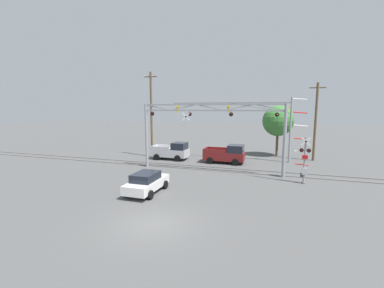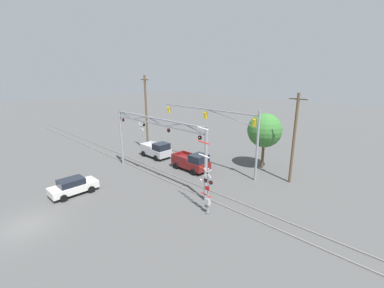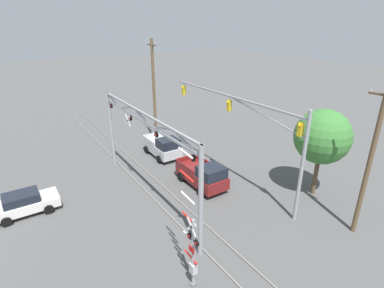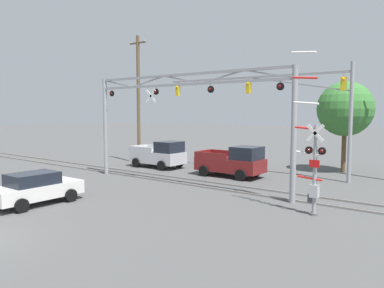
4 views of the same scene
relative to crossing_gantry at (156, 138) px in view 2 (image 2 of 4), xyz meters
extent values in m
plane|color=#4C4C4C|center=(0.01, -12.33, -4.52)|extent=(200.00, 200.00, 0.00)
cube|color=gray|center=(0.01, 0.28, -4.47)|extent=(80.00, 0.08, 0.10)
cube|color=gray|center=(0.01, 1.72, -4.47)|extent=(80.00, 0.08, 0.10)
cylinder|color=gray|center=(-6.90, 0.00, -1.19)|extent=(0.28, 0.28, 6.67)
cylinder|color=gray|center=(6.92, 0.00, -1.19)|extent=(0.28, 0.28, 6.67)
cube|color=gray|center=(0.01, 0.00, 1.51)|extent=(14.11, 0.14, 0.14)
cube|color=gray|center=(0.01, 0.00, 2.08)|extent=(14.11, 0.14, 0.14)
cube|color=gray|center=(-5.52, 0.00, 1.79)|extent=(2.78, 0.08, 0.64)
cube|color=gray|center=(-2.75, 0.00, 1.79)|extent=(2.78, 0.08, 0.64)
cube|color=gray|center=(0.01, 0.00, 1.79)|extent=(2.78, 0.08, 0.64)
cube|color=gray|center=(2.78, 0.00, 1.79)|extent=(2.78, 0.08, 0.64)
cube|color=gray|center=(5.54, 0.00, 1.79)|extent=(2.78, 0.08, 0.64)
cylinder|color=black|center=(-6.16, 0.00, 1.15)|extent=(0.38, 0.10, 0.38)
sphere|color=#590C0C|center=(-6.16, -0.07, 1.15)|extent=(0.18, 0.18, 0.18)
cylinder|color=gray|center=(-6.16, 0.00, 1.39)|extent=(0.04, 0.04, 0.10)
cylinder|color=black|center=(-2.04, 0.00, 1.15)|extent=(0.38, 0.10, 0.38)
sphere|color=#590C0C|center=(-2.04, -0.07, 1.15)|extent=(0.18, 0.18, 0.18)
cylinder|color=gray|center=(-2.04, 0.00, 1.39)|extent=(0.04, 0.04, 0.10)
cylinder|color=black|center=(2.07, 0.00, 1.15)|extent=(0.38, 0.10, 0.38)
sphere|color=#590C0C|center=(2.07, -0.07, 1.15)|extent=(0.18, 0.18, 0.18)
cylinder|color=gray|center=(2.07, 0.00, 1.39)|extent=(0.04, 0.04, 0.10)
cylinder|color=black|center=(6.18, 0.00, 1.15)|extent=(0.38, 0.10, 0.38)
sphere|color=#590C0C|center=(6.18, -0.07, 1.15)|extent=(0.18, 0.18, 0.18)
cylinder|color=gray|center=(6.18, 0.00, 1.39)|extent=(0.04, 0.04, 0.10)
cube|color=white|center=(-2.41, -0.10, 0.89)|extent=(0.88, 0.03, 0.88)
cube|color=white|center=(-2.41, -0.10, 0.89)|extent=(0.88, 0.03, 0.88)
cylinder|color=black|center=(-2.41, -0.12, 0.89)|extent=(0.04, 0.04, 0.02)
cylinder|color=gray|center=(8.52, -1.53, -2.57)|extent=(0.16, 0.16, 3.90)
cylinder|color=#59595B|center=(8.52, -1.53, -4.47)|extent=(0.35, 0.35, 0.10)
cube|color=white|center=(8.52, -1.64, -0.97)|extent=(0.78, 0.03, 0.78)
cube|color=white|center=(8.52, -1.64, -0.97)|extent=(0.78, 0.03, 0.78)
cylinder|color=black|center=(8.52, -1.66, -0.97)|extent=(0.04, 0.04, 0.02)
cylinder|color=black|center=(8.24, -1.53, -1.72)|extent=(0.32, 0.09, 0.32)
sphere|color=#590C0C|center=(8.24, -1.59, -1.72)|extent=(0.16, 0.16, 0.16)
cylinder|color=black|center=(8.80, -1.53, -1.72)|extent=(0.32, 0.09, 0.32)
sphere|color=#590C0C|center=(8.80, -1.59, -1.72)|extent=(0.16, 0.16, 0.16)
cube|color=gray|center=(8.52, -1.53, -1.72)|extent=(0.64, 0.06, 0.06)
cube|color=red|center=(8.52, -1.63, -2.27)|extent=(0.44, 0.02, 0.32)
cube|color=#B2B2B7|center=(8.52, -1.53, -3.47)|extent=(0.36, 0.28, 0.56)
cylinder|color=red|center=(8.30, -1.53, -2.93)|extent=(1.08, 0.09, 0.17)
cylinder|color=white|center=(8.22, -1.53, -1.86)|extent=(1.08, 0.09, 0.17)
cylinder|color=red|center=(8.14, -1.53, -0.78)|extent=(1.08, 0.09, 0.17)
cylinder|color=white|center=(8.06, -1.53, 0.29)|extent=(1.08, 0.09, 0.17)
cylinder|color=red|center=(7.98, -1.53, 1.37)|extent=(1.08, 0.09, 0.17)
cylinder|color=white|center=(7.90, -1.53, 2.45)|extent=(1.08, 0.09, 0.17)
cube|color=#3F3F42|center=(8.36, -1.53, -3.82)|extent=(0.24, 0.12, 0.36)
cylinder|color=gray|center=(7.72, 7.06, -0.77)|extent=(0.24, 0.24, 7.50)
cube|color=gray|center=(0.58, 7.06, 2.38)|extent=(14.30, 0.14, 0.14)
cube|color=gray|center=(4.15, 7.06, 1.78)|extent=(7.16, 0.08, 1.28)
cylinder|color=gray|center=(-6.07, 7.06, 2.23)|extent=(0.04, 0.04, 0.30)
cube|color=gold|center=(-6.07, 7.06, 1.65)|extent=(0.30, 0.26, 0.86)
sphere|color=yellow|center=(-6.07, 6.90, 1.95)|extent=(0.18, 0.18, 0.18)
cylinder|color=gray|center=(0.58, 7.06, 2.23)|extent=(0.04, 0.04, 0.30)
cube|color=gold|center=(0.58, 7.06, 1.65)|extent=(0.30, 0.26, 0.86)
sphere|color=yellow|center=(0.58, 6.90, 1.95)|extent=(0.18, 0.18, 0.18)
cylinder|color=gray|center=(7.22, 7.06, 2.23)|extent=(0.04, 0.04, 0.30)
cube|color=gold|center=(7.22, 7.06, 1.65)|extent=(0.30, 0.26, 0.86)
sphere|color=yellow|center=(7.22, 6.90, 1.95)|extent=(0.18, 0.18, 0.18)
cube|color=maroon|center=(0.63, 4.47, -3.69)|extent=(4.62, 2.04, 0.90)
cube|color=black|center=(1.94, 4.47, -2.82)|extent=(1.70, 1.88, 0.85)
cube|color=maroon|center=(-0.32, 3.49, -3.05)|extent=(2.52, 0.08, 0.38)
cube|color=maroon|center=(-0.32, 5.46, -3.05)|extent=(2.52, 0.08, 0.38)
cube|color=maroon|center=(-1.63, 4.47, -3.05)|extent=(0.10, 1.96, 0.38)
cylinder|color=black|center=(2.06, 3.44, -4.15)|extent=(0.75, 0.24, 0.75)
cylinder|color=black|center=(2.06, 5.51, -4.15)|extent=(0.75, 0.24, 0.75)
cylinder|color=black|center=(-0.81, 3.44, -4.15)|extent=(0.75, 0.24, 0.75)
cylinder|color=black|center=(-0.81, 5.51, -4.15)|extent=(0.75, 0.24, 0.75)
cube|color=#B7B7BC|center=(-6.13, 4.56, -3.69)|extent=(4.38, 2.04, 0.90)
cube|color=black|center=(-4.90, 4.56, -2.82)|extent=(1.61, 1.88, 0.85)
cube|color=#B7B7BC|center=(-7.04, 3.58, -3.05)|extent=(2.37, 0.08, 0.38)
cube|color=#B7B7BC|center=(-7.04, 5.54, -3.05)|extent=(2.37, 0.08, 0.38)
cube|color=#B7B7BC|center=(-8.27, 4.56, -3.05)|extent=(0.10, 1.96, 0.38)
cylinder|color=black|center=(-4.77, 3.52, -4.15)|extent=(0.75, 0.24, 0.75)
cylinder|color=black|center=(-4.77, 5.59, -4.15)|extent=(0.75, 0.24, 0.75)
cylinder|color=black|center=(-7.49, 3.52, -4.15)|extent=(0.75, 0.24, 0.75)
cylinder|color=black|center=(-7.49, 5.59, -4.15)|extent=(0.75, 0.24, 0.75)
cube|color=silver|center=(-2.81, -7.70, -3.88)|extent=(1.80, 4.21, 0.65)
cube|color=black|center=(-2.81, -7.87, -3.27)|extent=(1.53, 2.19, 0.58)
cylinder|color=black|center=(-3.72, -6.44, -4.20)|extent=(0.24, 0.64, 0.64)
cylinder|color=black|center=(-1.90, -6.44, -4.20)|extent=(0.24, 0.64, 0.64)
cylinder|color=black|center=(-3.72, -8.97, -4.20)|extent=(0.24, 0.64, 0.64)
cylinder|color=black|center=(-1.90, -8.97, -4.20)|extent=(0.24, 0.64, 0.64)
cylinder|color=brown|center=(-9.03, 5.39, 0.86)|extent=(0.28, 0.28, 10.76)
cube|color=brown|center=(-9.03, 5.39, 5.64)|extent=(1.80, 0.12, 0.12)
cylinder|color=silver|center=(-9.85, 5.39, 5.74)|extent=(0.08, 0.08, 0.12)
cylinder|color=silver|center=(-8.21, 5.39, 5.74)|extent=(0.08, 0.08, 0.12)
cylinder|color=brown|center=(10.56, 9.17, 0.09)|extent=(0.28, 0.28, 9.22)
cube|color=brown|center=(10.56, 9.17, 4.10)|extent=(1.80, 0.12, 0.12)
cylinder|color=silver|center=(9.74, 9.17, 4.20)|extent=(0.08, 0.08, 0.12)
cylinder|color=silver|center=(11.38, 9.17, 4.20)|extent=(0.08, 0.08, 0.12)
cylinder|color=brown|center=(6.36, 10.89, -2.90)|extent=(0.32, 0.32, 3.25)
sphere|color=#387533|center=(6.36, 10.89, 0.11)|extent=(3.96, 3.96, 3.96)
camera|label=1|loc=(6.15, -24.23, 1.69)|focal=24.00mm
camera|label=2|loc=(20.64, -15.73, 6.51)|focal=24.00mm
camera|label=3|loc=(17.83, -7.72, 7.64)|focal=28.00mm
camera|label=4|loc=(13.88, -17.30, -0.04)|focal=35.00mm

